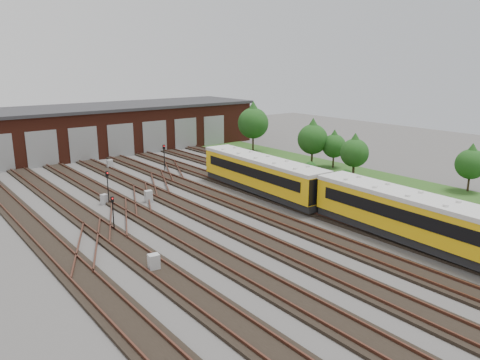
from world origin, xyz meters
TOP-DOWN VIEW (x-y plane):
  - ground at (0.00, 0.00)m, footprint 120.00×120.00m
  - track_network at (-0.17, 0.59)m, footprint 30.40×70.00m
  - maintenance_shed at (-0.01, 39.97)m, footprint 51.00×12.50m
  - grass_verge at (19.00, 10.00)m, footprint 8.00×55.00m
  - metro_train at (6.00, -7.20)m, footprint 3.53×47.83m
  - signal_mast_0 at (-9.33, 7.78)m, footprint 0.22×0.21m
  - signal_mast_1 at (-6.89, 14.61)m, footprint 0.25×0.23m
  - signal_mast_2 at (3.69, 23.55)m, footprint 0.28×0.27m
  - signal_mast_3 at (7.69, 7.21)m, footprint 0.28×0.26m
  - relay_cabinet_0 at (-10.18, -0.16)m, footprint 0.73×0.64m
  - relay_cabinet_1 at (-7.20, 14.89)m, footprint 0.67×0.62m
  - relay_cabinet_2 at (-3.77, 13.06)m, footprint 0.72×0.63m
  - relay_cabinet_3 at (-1.05, 28.27)m, footprint 0.64×0.54m
  - relay_cabinet_4 at (10.43, 13.20)m, footprint 0.54×0.46m
  - tree_0 at (19.13, 26.05)m, footprint 4.28×4.28m
  - tree_1 at (20.23, 12.27)m, footprint 2.80×2.80m
  - tree_2 at (18.53, 14.16)m, footprint 3.58×3.58m
  - tree_3 at (17.74, 7.26)m, footprint 3.05×3.05m
  - tree_4 at (22.51, -2.94)m, footprint 2.92×2.92m
  - bush_0 at (16.00, 6.84)m, footprint 1.59×1.59m
  - bush_1 at (16.60, 12.51)m, footprint 1.38×1.38m
  - bush_2 at (18.24, 35.00)m, footprint 1.35×1.35m

SIDE VIEW (x-z plane):
  - ground at x=0.00m, z-range 0.00..0.00m
  - grass_verge at x=19.00m, z-range 0.00..0.05m
  - track_network at x=-0.17m, z-range -0.06..0.27m
  - relay_cabinet_4 at x=10.43m, z-range 0.00..0.88m
  - relay_cabinet_1 at x=-7.20m, z-range 0.00..0.92m
  - relay_cabinet_3 at x=-1.05m, z-range 0.00..1.05m
  - relay_cabinet_2 at x=-3.77m, z-range 0.00..1.08m
  - relay_cabinet_0 at x=-10.18m, z-range 0.00..1.09m
  - bush_2 at x=18.24m, z-range 0.00..1.35m
  - bush_1 at x=16.60m, z-range 0.00..1.38m
  - bush_0 at x=16.00m, z-range 0.00..1.59m
  - signal_mast_0 at x=-9.33m, z-range 0.38..3.11m
  - signal_mast_3 at x=7.69m, z-range 0.42..3.38m
  - signal_mast_1 at x=-6.89m, z-range 0.41..3.44m
  - signal_mast_2 at x=3.69m, z-range 0.44..3.45m
  - metro_train at x=6.00m, z-range 0.37..3.62m
  - tree_1 at x=20.23m, z-range 0.66..5.30m
  - tree_4 at x=22.51m, z-range 0.69..5.52m
  - maintenance_shed at x=-0.01m, z-range 0.03..6.38m
  - tree_3 at x=17.74m, z-range 0.72..5.77m
  - tree_2 at x=18.53m, z-range 0.84..6.78m
  - tree_0 at x=19.13m, z-range 1.01..8.10m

